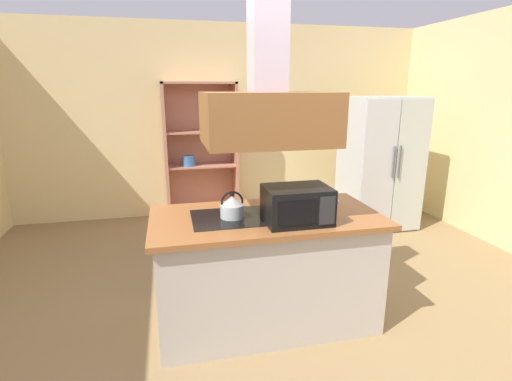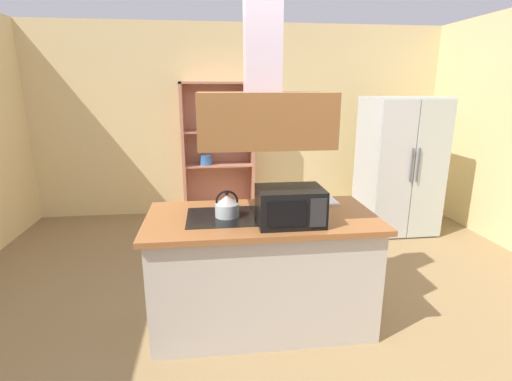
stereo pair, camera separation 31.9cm
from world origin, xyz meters
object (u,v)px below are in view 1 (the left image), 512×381
refrigerator (380,163)px  dish_cabinet (201,159)px  cutting_board (315,199)px  microwave (297,205)px  kettle (232,207)px

refrigerator → dish_cabinet: dish_cabinet is taller
cutting_board → refrigerator: bearing=45.5°
dish_cabinet → microwave: (0.43, -2.94, 0.18)m
kettle → microwave: microwave is taller
cutting_board → microwave: (-0.33, -0.48, 0.12)m
dish_cabinet → kettle: size_ratio=9.48×
refrigerator → dish_cabinet: (-2.29, 0.90, -0.01)m
refrigerator → cutting_board: refrigerator is taller
microwave → cutting_board: bearing=56.0°
dish_cabinet → refrigerator: bearing=-21.4°
refrigerator → dish_cabinet: size_ratio=0.90×
dish_cabinet → cutting_board: bearing=-72.9°
kettle → microwave: size_ratio=0.44×
cutting_board → microwave: 0.60m
kettle → refrigerator: bearing=38.8°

